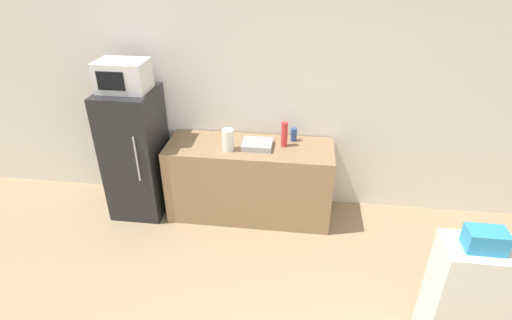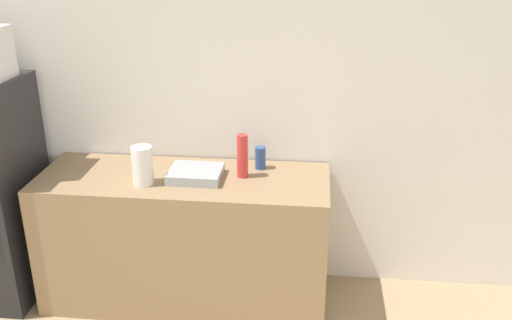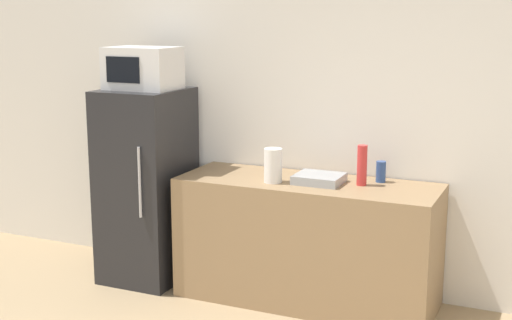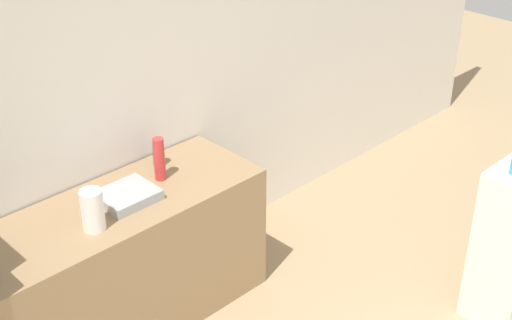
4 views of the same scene
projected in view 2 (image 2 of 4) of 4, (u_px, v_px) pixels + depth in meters
wall_back at (232, 97)px, 3.70m from camera, size 8.00×0.06×2.60m
counter at (186, 238)px, 3.71m from camera, size 1.82×0.65×0.88m
sink_basin at (196, 174)px, 3.52m from camera, size 0.32×0.28×0.06m
bottle_tall at (242, 156)px, 3.50m from camera, size 0.07×0.07×0.28m
bottle_short at (260, 158)px, 3.65m from camera, size 0.07×0.07×0.15m
paper_towel_roll at (142, 165)px, 3.41m from camera, size 0.12×0.12×0.24m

